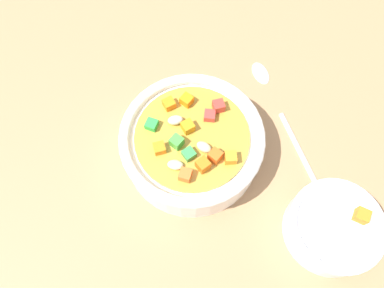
{
  "coord_description": "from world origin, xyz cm",
  "views": [
    {
      "loc": [
        2.45,
        -16.5,
        40.7
      ],
      "look_at": [
        0.0,
        0.0,
        2.62
      ],
      "focal_mm": 33.87,
      "sensor_mm": 36.0,
      "label": 1
    }
  ],
  "objects": [
    {
      "name": "spoon",
      "position": [
        10.32,
        7.18,
        0.34
      ],
      "size": [
        10.76,
        19.12,
        0.71
      ],
      "rotation": [
        0.0,
        0.0,
        2.05
      ],
      "color": "silver",
      "rests_on": "ground_plane"
    },
    {
      "name": "ground_plane",
      "position": [
        0.0,
        0.0,
        -1.0
      ],
      "size": [
        140.0,
        140.0,
        2.0
      ],
      "primitive_type": "cube",
      "color": "#9E754F"
    },
    {
      "name": "soup_bowl_main",
      "position": [
        -0.0,
        -0.01,
        2.88
      ],
      "size": [
        16.14,
        16.14,
        6.16
      ],
      "color": "white",
      "rests_on": "ground_plane"
    },
    {
      "name": "side_bowl_small",
      "position": [
        16.2,
        -7.08,
        2.05
      ],
      "size": [
        9.97,
        9.97,
        4.68
      ],
      "color": "white",
      "rests_on": "ground_plane"
    }
  ]
}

